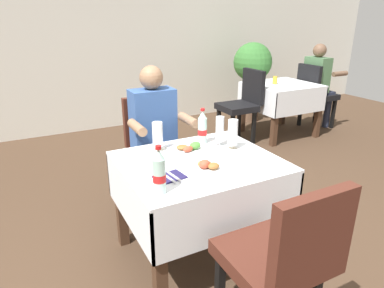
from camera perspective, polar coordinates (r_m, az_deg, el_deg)
ground_plane at (r=2.50m, az=3.34°, el=-19.76°), size 11.00×11.00×0.00m
back_wall at (r=5.26m, az=-17.35°, el=18.57°), size 11.00×0.12×3.02m
main_dining_table at (r=2.30m, az=1.15°, el=-6.81°), size 1.01×0.86×0.74m
chair_far_diner_seat at (r=2.98m, az=-6.39°, el=-0.42°), size 0.44×0.50×0.97m
chair_near_camera_side at (r=1.74m, az=14.86°, el=-17.96°), size 0.44×0.50×0.97m
seated_diner_far at (r=2.83m, az=-6.07°, el=1.79°), size 0.50×0.46×1.26m
plate_near_camera at (r=2.08m, az=2.26°, el=-3.83°), size 0.22×0.22×0.07m
plate_far_diner at (r=2.36m, az=-0.43°, el=-0.76°), size 0.25×0.25×0.06m
beer_glass_left at (r=2.38m, az=6.85°, el=1.70°), size 0.07×0.07×0.21m
beer_glass_middle at (r=2.44m, az=4.68°, el=2.12°), size 0.07×0.07×0.22m
beer_glass_right at (r=2.35m, az=-5.80°, el=1.36°), size 0.07×0.07×0.21m
cola_bottle_primary at (r=1.78m, az=-5.53°, el=-4.80°), size 0.07×0.07×0.27m
cola_bottle_secondary at (r=2.48m, az=1.76°, el=2.67°), size 0.07×0.07×0.27m
napkin_cutlery_set at (r=1.99m, az=-3.77°, el=-5.52°), size 0.19×0.19×0.01m
background_dining_table at (r=5.02m, az=14.70°, el=7.67°), size 0.90×0.83×0.74m
background_chair_left at (r=4.61m, az=8.51°, el=7.04°), size 0.50×0.44×0.97m
background_chair_right at (r=5.47m, az=19.93°, el=8.17°), size 0.50×0.44×0.97m
background_patron at (r=5.48m, az=20.48°, el=9.80°), size 0.46×0.50×1.26m
background_table_tumbler at (r=4.92m, az=13.76°, el=10.38°), size 0.06×0.06×0.11m
potted_plant_corner at (r=5.59m, az=10.10°, el=12.58°), size 0.60×0.60×1.25m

